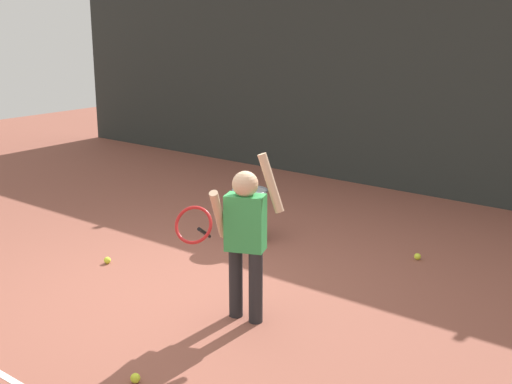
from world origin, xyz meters
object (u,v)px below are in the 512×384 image
at_px(tennis_player, 243,232).
at_px(tennis_ball_1, 417,256).
at_px(ball_hopper, 250,214).
at_px(tennis_ball_3, 135,378).
at_px(tennis_ball_2, 107,260).

height_order(tennis_player, tennis_ball_1, tennis_player).
bearing_deg(tennis_player, ball_hopper, 104.51).
distance_m(ball_hopper, tennis_ball_3, 2.96).
distance_m(ball_hopper, tennis_ball_2, 1.56).
bearing_deg(tennis_ball_2, tennis_player, -3.64).
bearing_deg(tennis_ball_3, tennis_ball_2, 145.31).
bearing_deg(tennis_ball_2, tennis_ball_3, -34.69).
xyz_separation_m(ball_hopper, tennis_ball_2, (-0.64, -1.40, -0.26)).
bearing_deg(tennis_ball_2, ball_hopper, 65.31).
relative_size(tennis_ball_2, tennis_ball_3, 1.00).
distance_m(tennis_ball_2, tennis_ball_3, 2.26).
relative_size(ball_hopper, tennis_ball_1, 8.52).
bearing_deg(tennis_ball_1, tennis_ball_3, -97.57).
distance_m(tennis_player, tennis_ball_2, 1.95).
xyz_separation_m(ball_hopper, tennis_ball_3, (1.22, -2.69, -0.26)).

